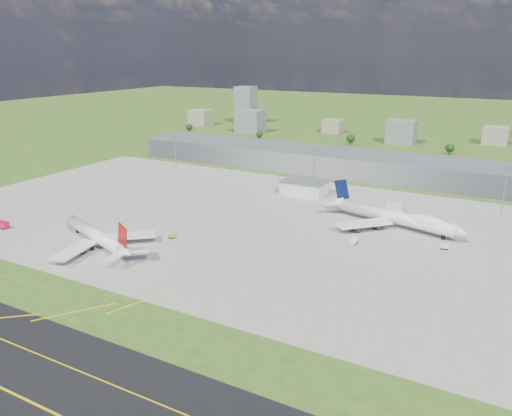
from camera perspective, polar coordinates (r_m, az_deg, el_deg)
The scene contains 23 objects.
ground at distance 359.04m, azimuth 7.19°, elevation 3.71°, with size 1400.00×1400.00×0.00m, color #34531A.
apron at distance 258.91m, azimuth 0.21°, elevation -1.60°, with size 360.00×190.00×0.08m, color gray.
terminal at distance 371.04m, azimuth 8.10°, elevation 5.31°, with size 300.00×42.00×15.00m, color gray.
ops_building at distance 309.51m, azimuth 5.51°, elevation 2.30°, with size 26.00×16.00×8.00m, color silver.
mast_west at distance 374.11m, azimuth -9.25°, elevation 6.95°, with size 3.50×2.00×25.90m.
mast_center at distance 319.77m, azimuth 6.65°, elevation 5.28°, with size 3.50×2.00×25.90m.
mast_east at distance 297.90m, azimuth 26.64°, elevation 2.61°, with size 3.50×2.00×25.90m.
airliner_red_twin at distance 236.61m, azimuth -17.67°, elevation -3.13°, with size 62.57×47.48×17.77m.
airliner_blue_quad at distance 258.95m, azimuth 15.64°, elevation -1.00°, with size 74.12×57.08×19.65m.
fire_truck at distance 280.05m, azimuth -27.11°, elevation -1.71°, with size 8.55×3.71×3.70m.
tug_yellow at distance 239.73m, azimuth -9.61°, elevation -3.23°, with size 3.98×3.18×1.74m.
van_white_near at distance 233.84m, azimuth 11.13°, elevation -3.75°, with size 2.49×5.21×2.62m.
van_white_far at distance 238.80m, azimuth 20.72°, elevation -4.19°, with size 4.54×2.69×2.24m.
bldg_far_w at distance 609.04m, azimuth -6.40°, elevation 10.26°, with size 24.00×20.00×18.00m, color gray.
bldg_w at distance 549.60m, azimuth -0.65°, elevation 9.90°, with size 28.00×22.00×24.00m, color slate.
bldg_cw at distance 553.36m, azimuth 8.76°, elevation 9.23°, with size 20.00×18.00×14.00m, color gray.
bldg_c at distance 502.16m, azimuth 16.26°, elevation 8.37°, with size 26.00×20.00×22.00m, color slate.
bldg_ce at distance 531.42m, azimuth 25.70°, elevation 7.49°, with size 22.00×24.00×16.00m, color gray.
bldg_tall_w at distance 619.87m, azimuth -1.18°, elevation 11.69°, with size 22.00×20.00×44.00m, color slate.
tree_far_w at distance 557.72m, azimuth -7.64°, elevation 9.15°, with size 7.20×7.20×8.80m.
tree_w at distance 505.99m, azimuth 0.39°, elevation 8.42°, with size 6.75×6.75×8.25m.
tree_c at distance 484.62m, azimuth 10.76°, elevation 7.83°, with size 8.10×8.10×9.90m.
tree_e at distance 460.57m, azimuth 21.29°, elevation 6.41°, with size 7.65×7.65×9.35m.
Camera 1 is at (126.39, -175.18, 84.81)m, focal length 35.00 mm.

